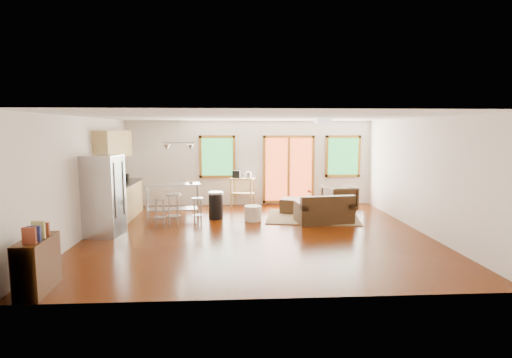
{
  "coord_description": "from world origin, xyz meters",
  "views": [
    {
      "loc": [
        -0.53,
        -8.75,
        2.33
      ],
      "look_at": [
        0.0,
        0.3,
        1.2
      ],
      "focal_mm": 28.0,
      "sensor_mm": 36.0,
      "label": 1
    }
  ],
  "objects": [
    {
      "name": "refrigerator",
      "position": [
        -3.34,
        0.01,
        0.89
      ],
      "size": [
        0.81,
        0.79,
        1.78
      ],
      "rotation": [
        0.0,
        0.0,
        -0.15
      ],
      "color": "#B7BABC",
      "rests_on": "floor"
    },
    {
      "name": "window_right",
      "position": [
        2.9,
        3.46,
        1.5
      ],
      "size": [
        1.1,
        0.05,
        1.3
      ],
      "color": "#1C5B26",
      "rests_on": "back_wall"
    },
    {
      "name": "front_wall",
      "position": [
        0.0,
        -3.51,
        1.3
      ],
      "size": [
        7.5,
        0.02,
        2.6
      ],
      "primitive_type": "cube",
      "color": "silver",
      "rests_on": "ground"
    },
    {
      "name": "ceiling_flush",
      "position": [
        1.6,
        0.6,
        2.53
      ],
      "size": [
        0.35,
        0.35,
        0.12
      ],
      "primitive_type": "cube",
      "color": "white",
      "rests_on": "ceiling"
    },
    {
      "name": "vase",
      "position": [
        1.58,
        2.01,
        0.5
      ],
      "size": [
        0.21,
        0.21,
        0.28
      ],
      "rotation": [
        0.0,
        0.0,
        -0.31
      ],
      "color": "silver",
      "rests_on": "coffee_table"
    },
    {
      "name": "floor",
      "position": [
        0.0,
        0.0,
        -0.01
      ],
      "size": [
        7.5,
        7.0,
        0.02
      ],
      "primitive_type": "cube",
      "color": "#320F00",
      "rests_on": "ground"
    },
    {
      "name": "ceiling",
      "position": [
        0.0,
        0.0,
        2.61
      ],
      "size": [
        7.5,
        7.0,
        0.02
      ],
      "primitive_type": "cube",
      "color": "white",
      "rests_on": "ground"
    },
    {
      "name": "island",
      "position": [
        -2.12,
        1.72,
        0.63
      ],
      "size": [
        1.51,
        0.78,
        0.91
      ],
      "rotation": [
        0.0,
        0.0,
        0.14
      ],
      "color": "#B7BABC",
      "rests_on": "floor"
    },
    {
      "name": "ottoman",
      "position": [
        1.15,
        2.17,
        0.2
      ],
      "size": [
        0.81,
        0.81,
        0.41
      ],
      "primitive_type": "cube",
      "rotation": [
        0.0,
        0.0,
        -0.4
      ],
      "color": "black",
      "rests_on": "floor"
    },
    {
      "name": "cup",
      "position": [
        -1.59,
        1.3,
        1.01
      ],
      "size": [
        0.13,
        0.12,
        0.11
      ],
      "primitive_type": "imported",
      "rotation": [
        0.0,
        0.0,
        -0.35
      ],
      "color": "white",
      "rests_on": "island"
    },
    {
      "name": "bookshelf",
      "position": [
        -3.35,
        -3.05,
        0.41
      ],
      "size": [
        0.39,
        0.9,
        1.04
      ],
      "rotation": [
        0.0,
        0.0,
        0.05
      ],
      "color": "#321908",
      "rests_on": "floor"
    },
    {
      "name": "french_doors",
      "position": [
        1.2,
        3.46,
        1.1
      ],
      "size": [
        1.6,
        0.05,
        2.1
      ],
      "color": "#BC4721",
      "rests_on": "back_wall"
    },
    {
      "name": "right_wall",
      "position": [
        3.76,
        0.0,
        1.3
      ],
      "size": [
        0.02,
        7.0,
        2.6
      ],
      "primitive_type": "cube",
      "color": "silver",
      "rests_on": "ground"
    },
    {
      "name": "book",
      "position": [
        2.06,
        1.56,
        0.55
      ],
      "size": [
        0.22,
        0.09,
        0.29
      ],
      "primitive_type": "imported",
      "rotation": [
        0.0,
        0.0,
        0.28
      ],
      "color": "maroon",
      "rests_on": "coffee_table"
    },
    {
      "name": "pendant_light",
      "position": [
        -1.9,
        1.5,
        1.9
      ],
      "size": [
        0.8,
        0.18,
        0.79
      ],
      "color": "gray",
      "rests_on": "ceiling"
    },
    {
      "name": "cabinets",
      "position": [
        -3.49,
        1.7,
        0.93
      ],
      "size": [
        0.64,
        2.24,
        2.3
      ],
      "color": "tan",
      "rests_on": "floor"
    },
    {
      "name": "coffee_table",
      "position": [
        2.03,
        1.98,
        0.36
      ],
      "size": [
        1.19,
        0.91,
        0.42
      ],
      "rotation": [
        0.0,
        0.0,
        0.31
      ],
      "color": "#321908",
      "rests_on": "floor"
    },
    {
      "name": "pouf",
      "position": [
        -0.02,
        1.27,
        0.19
      ],
      "size": [
        0.56,
        0.56,
        0.38
      ],
      "primitive_type": "cylinder",
      "rotation": [
        0.0,
        0.0,
        0.36
      ],
      "color": "beige",
      "rests_on": "floor"
    },
    {
      "name": "window_left",
      "position": [
        -1.0,
        3.46,
        1.5
      ],
      "size": [
        1.1,
        0.05,
        1.3
      ],
      "color": "#1C5B26",
      "rests_on": "back_wall"
    },
    {
      "name": "bar_stool_c",
      "position": [
        -1.42,
        1.12,
        0.47
      ],
      "size": [
        0.35,
        0.35,
        0.63
      ],
      "rotation": [
        0.0,
        0.0,
        0.19
      ],
      "color": "#B7BABC",
      "rests_on": "floor"
    },
    {
      "name": "left_wall",
      "position": [
        -3.76,
        0.0,
        1.3
      ],
      "size": [
        0.02,
        7.0,
        2.6
      ],
      "primitive_type": "cube",
      "color": "silver",
      "rests_on": "ground"
    },
    {
      "name": "back_wall",
      "position": [
        0.0,
        3.51,
        1.3
      ],
      "size": [
        7.5,
        0.02,
        2.6
      ],
      "primitive_type": "cube",
      "color": "silver",
      "rests_on": "ground"
    },
    {
      "name": "trash_can",
      "position": [
        -0.98,
        1.56,
        0.36
      ],
      "size": [
        0.46,
        0.46,
        0.71
      ],
      "rotation": [
        0.0,
        0.0,
        0.2
      ],
      "color": "black",
      "rests_on": "floor"
    },
    {
      "name": "kitchen_cart",
      "position": [
        -0.26,
        3.24,
        0.75
      ],
      "size": [
        0.82,
        0.64,
        1.1
      ],
      "rotation": [
        0.0,
        0.0,
        -0.28
      ],
      "color": "tan",
      "rests_on": "floor"
    },
    {
      "name": "bar_stool_a",
      "position": [
        -2.31,
        0.9,
        0.5
      ],
      "size": [
        0.33,
        0.33,
        0.67
      ],
      "rotation": [
        0.0,
        0.0,
        0.06
      ],
      "color": "#B7BABC",
      "rests_on": "floor"
    },
    {
      "name": "loveseat",
      "position": [
        1.74,
        0.92,
        0.29
      ],
      "size": [
        1.44,
        0.92,
        0.72
      ],
      "rotation": [
        0.0,
        0.0,
        0.12
      ],
      "color": "black",
      "rests_on": "floor"
    },
    {
      "name": "bar_stool_b",
      "position": [
        -1.98,
        0.87,
        0.59
      ],
      "size": [
        0.41,
        0.41,
        0.79
      ],
      "rotation": [
        0.0,
        0.0,
        0.11
      ],
      "color": "#B7BABC",
      "rests_on": "floor"
    },
    {
      "name": "armchair",
      "position": [
        2.48,
        2.27,
        0.41
      ],
      "size": [
        0.95,
        0.91,
        0.83
      ],
      "primitive_type": "imported",
      "rotation": [
        0.0,
        0.0,
        3.37
      ],
      "color": "black",
      "rests_on": "floor"
    },
    {
      "name": "rug",
      "position": [
        1.58,
        1.56,
        0.01
      ],
      "size": [
        2.64,
        2.18,
        0.02
      ],
      "primitive_type": "cube",
      "rotation": [
        0.0,
        0.0,
        -0.16
      ],
      "color": "#4B6440",
      "rests_on": "floor"
    }
  ]
}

